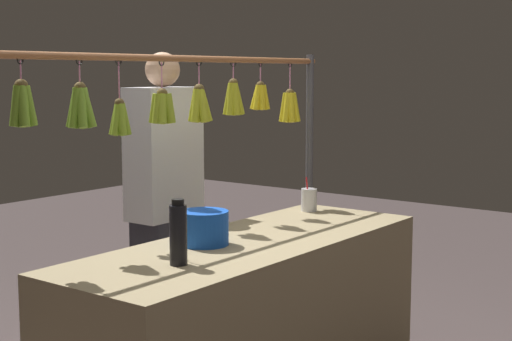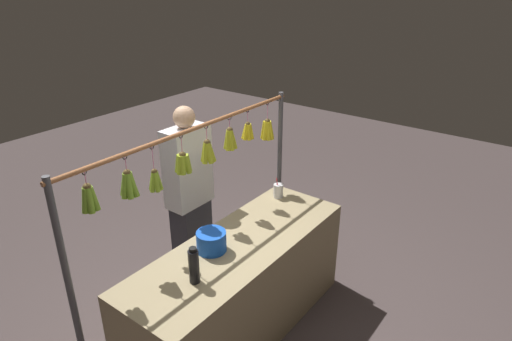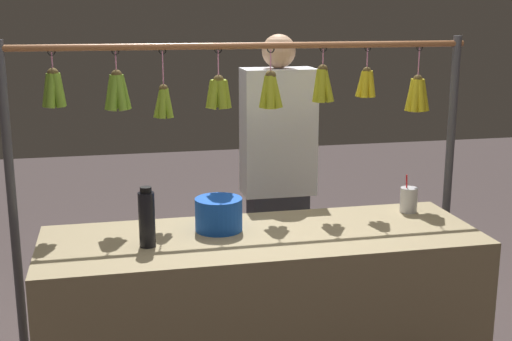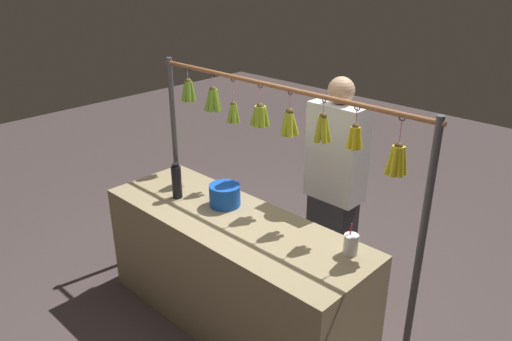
{
  "view_description": "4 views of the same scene",
  "coord_description": "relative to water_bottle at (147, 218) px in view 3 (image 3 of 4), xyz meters",
  "views": [
    {
      "loc": [
        2.73,
        2.1,
        1.6
      ],
      "look_at": [
        -0.06,
        0.0,
        1.16
      ],
      "focal_mm": 53.95,
      "sensor_mm": 36.0,
      "label": 1
    },
    {
      "loc": [
        2.18,
        1.81,
        2.73
      ],
      "look_at": [
        -0.21,
        0.0,
        1.37
      ],
      "focal_mm": 31.2,
      "sensor_mm": 36.0,
      "label": 2
    },
    {
      "loc": [
        0.65,
        2.86,
        1.83
      ],
      "look_at": [
        0.03,
        0.0,
        1.14
      ],
      "focal_mm": 47.41,
      "sensor_mm": 36.0,
      "label": 3
    },
    {
      "loc": [
        -2.12,
        1.98,
        2.45
      ],
      "look_at": [
        -0.22,
        0.0,
        1.26
      ],
      "focal_mm": 34.71,
      "sensor_mm": 36.0,
      "label": 4
    }
  ],
  "objects": [
    {
      "name": "blue_bucket",
      "position": [
        -0.34,
        -0.16,
        -0.05
      ],
      "size": [
        0.22,
        0.22,
        0.15
      ],
      "primitive_type": "cylinder",
      "color": "blue",
      "rests_on": "market_counter"
    },
    {
      "name": "drink_cup",
      "position": [
        -1.33,
        -0.24,
        -0.06
      ],
      "size": [
        0.09,
        0.09,
        0.19
      ],
      "color": "silver",
      "rests_on": "market_counter"
    },
    {
      "name": "market_counter",
      "position": [
        -0.52,
        -0.05,
        -0.55
      ],
      "size": [
        2.0,
        0.68,
        0.84
      ],
      "primitive_type": "cube",
      "color": "tan",
      "rests_on": "ground"
    },
    {
      "name": "display_rack",
      "position": [
        -0.53,
        -0.46,
        0.32
      ],
      "size": [
        2.32,
        0.14,
        1.71
      ],
      "color": "#4C4C51",
      "rests_on": "ground"
    },
    {
      "name": "vendor_person",
      "position": [
        -0.79,
        -0.83,
        -0.12
      ],
      "size": [
        0.41,
        0.22,
        1.71
      ],
      "color": "#2D2D38",
      "rests_on": "ground"
    },
    {
      "name": "water_bottle",
      "position": [
        0.0,
        0.0,
        0.0
      ],
      "size": [
        0.07,
        0.07,
        0.27
      ],
      "color": "black",
      "rests_on": "market_counter"
    }
  ]
}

